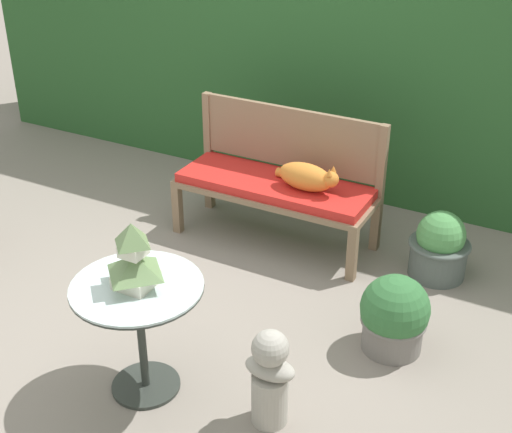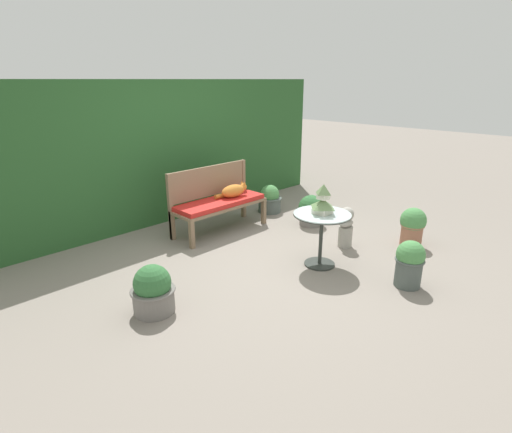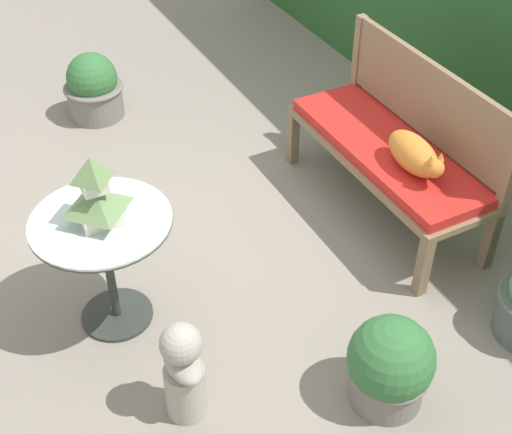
# 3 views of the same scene
# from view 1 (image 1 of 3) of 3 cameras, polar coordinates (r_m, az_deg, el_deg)

# --- Properties ---
(ground) EXTENTS (30.00, 30.00, 0.00)m
(ground) POSITION_cam_1_polar(r_m,az_deg,el_deg) (4.51, -7.19, -7.56)
(ground) COLOR gray
(foliage_hedge_back) EXTENTS (6.40, 1.02, 2.14)m
(foliage_hedge_back) POSITION_cam_1_polar(r_m,az_deg,el_deg) (6.09, 6.18, 13.41)
(foliage_hedge_back) COLOR #285628
(foliage_hedge_back) RESTS_ON ground
(garden_bench) EXTENTS (1.43, 0.51, 0.48)m
(garden_bench) POSITION_cam_1_polar(r_m,az_deg,el_deg) (5.03, 1.52, 2.16)
(garden_bench) COLOR #7F664C
(garden_bench) RESTS_ON ground
(bench_backrest) EXTENTS (1.43, 0.06, 0.94)m
(bench_backrest) POSITION_cam_1_polar(r_m,az_deg,el_deg) (5.12, 2.75, 5.78)
(bench_backrest) COLOR #7F664C
(bench_backrest) RESTS_ON ground
(cat) EXTENTS (0.51, 0.24, 0.21)m
(cat) POSITION_cam_1_polar(r_m,az_deg,el_deg) (4.85, 4.08, 3.19)
(cat) COLOR orange
(cat) RESTS_ON garden_bench
(patio_table) EXTENTS (0.67, 0.67, 0.66)m
(patio_table) POSITION_cam_1_polar(r_m,az_deg,el_deg) (3.67, -9.36, -7.27)
(patio_table) COLOR #2D332D
(patio_table) RESTS_ON ground
(pagoda_birdhouse) EXTENTS (0.25, 0.25, 0.35)m
(pagoda_birdhouse) POSITION_cam_1_polar(r_m,az_deg,el_deg) (3.52, -9.73, -3.44)
(pagoda_birdhouse) COLOR silver
(pagoda_birdhouse) RESTS_ON patio_table
(garden_bust) EXTENTS (0.26, 0.19, 0.55)m
(garden_bust) POSITION_cam_1_polar(r_m,az_deg,el_deg) (3.58, 1.12, -12.71)
(garden_bust) COLOR #A39E93
(garden_bust) RESTS_ON ground
(potted_plant_bench_right) EXTENTS (0.41, 0.41, 0.47)m
(potted_plant_bench_right) POSITION_cam_1_polar(r_m,az_deg,el_deg) (4.87, 14.46, -2.37)
(potted_plant_bench_right) COLOR #4C5651
(potted_plant_bench_right) RESTS_ON ground
(potted_plant_table_near) EXTENTS (0.40, 0.40, 0.47)m
(potted_plant_table_near) POSITION_cam_1_polar(r_m,az_deg,el_deg) (4.14, 11.00, -7.81)
(potted_plant_table_near) COLOR slate
(potted_plant_table_near) RESTS_ON ground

